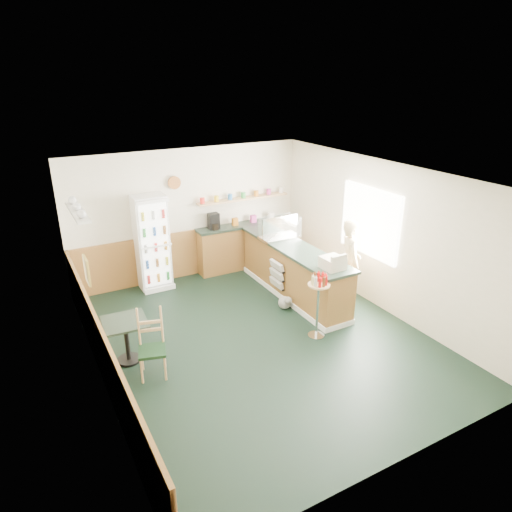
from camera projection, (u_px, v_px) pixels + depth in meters
ground at (260, 338)px, 7.53m from camera, size 6.00×6.00×0.00m
room_envelope at (226, 240)px, 7.45m from camera, size 5.04×6.02×2.72m
service_counter at (293, 273)px, 8.83m from camera, size 0.68×3.01×1.01m
back_counter at (245, 243)px, 10.13m from camera, size 2.24×0.42×1.69m
drinks_fridge at (152, 243)px, 9.00m from camera, size 0.63×0.53×1.90m
display_case at (280, 228)px, 8.98m from camera, size 0.78×0.41×0.45m
cash_register at (333, 263)px, 7.64m from camera, size 0.35×0.37×0.20m
shopkeeper at (350, 263)px, 8.36m from camera, size 0.58×0.66×1.66m
condiment_stand at (318, 295)px, 7.31m from camera, size 0.36×0.36×1.11m
newspaper_rack at (277, 275)px, 8.69m from camera, size 0.09×0.45×0.53m
cafe_table at (126, 333)px, 6.76m from camera, size 0.67×0.67×0.69m
cafe_chair at (150, 341)px, 6.49m from camera, size 0.47×0.47×1.02m
dog_doorstop at (285, 302)px, 8.41m from camera, size 0.24×0.31×0.29m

